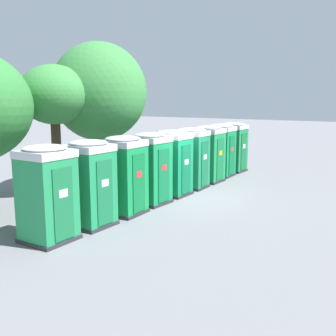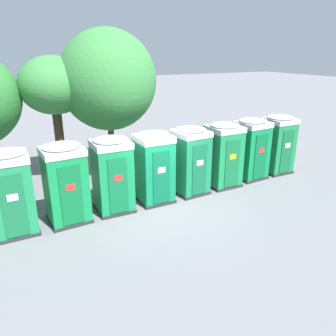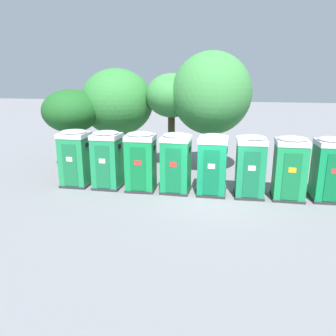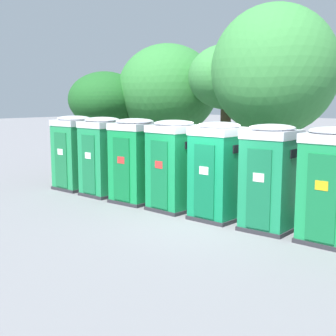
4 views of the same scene
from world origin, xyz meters
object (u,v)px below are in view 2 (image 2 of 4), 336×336
object	(u,v)px
street_tree_3	(108,80)
portapotty_6	(223,154)
portapotty_3	(112,174)
portapotty_2	(66,183)
portapotty_8	(277,144)
portapotty_1	(11,192)
portapotty_4	(154,167)
portapotty_7	(251,148)
portapotty_5	(190,160)
street_tree_2	(54,87)

from	to	relation	value
street_tree_3	portapotty_6	bearing A→B (deg)	-43.08
portapotty_3	portapotty_2	bearing A→B (deg)	-176.97
portapotty_8	portapotty_1	bearing A→B (deg)	-177.41
portapotty_2	portapotty_4	bearing A→B (deg)	2.41
portapotty_2	portapotty_7	distance (m)	7.59
portapotty_1	street_tree_3	size ratio (longest dim) A/B	0.42
portapotty_1	portapotty_5	bearing A→B (deg)	1.99
portapotty_6	portapotty_2	bearing A→B (deg)	-177.70
portapotty_1	portapotty_8	size ratio (longest dim) A/B	1.00
street_tree_2	portapotty_7	bearing A→B (deg)	-25.76
portapotty_1	portapotty_7	distance (m)	9.11
portapotty_2	street_tree_3	bearing A→B (deg)	53.73
portapotty_1	portapotty_8	world-z (taller)	same
portapotty_1	portapotty_6	xyz separation A→B (m)	(7.59, 0.26, -0.00)
portapotty_4	street_tree_3	xyz separation A→B (m)	(-0.46, 3.38, 2.70)
portapotty_3	street_tree_2	xyz separation A→B (m)	(-1.01, 3.75, 2.51)
portapotty_3	portapotty_6	xyz separation A→B (m)	(4.55, 0.16, -0.00)
portapotty_2	portapotty_5	distance (m)	4.56
portapotty_3	street_tree_2	size ratio (longest dim) A/B	0.51
portapotty_3	street_tree_2	bearing A→B (deg)	105.06
portapotty_1	portapotty_5	xyz separation A→B (m)	(6.07, 0.21, 0.00)
portapotty_2	portapotty_8	world-z (taller)	same
portapotty_1	portapotty_6	distance (m)	7.59
portapotty_1	portapotty_5	distance (m)	6.07
portapotty_7	portapotty_8	bearing A→B (deg)	1.78
portapotty_8	portapotty_3	bearing A→B (deg)	-177.12
portapotty_5	street_tree_3	size ratio (longest dim) A/B	0.42
portapotty_2	portapotty_6	distance (m)	6.07
portapotty_5	street_tree_3	distance (m)	4.71
street_tree_2	street_tree_3	xyz separation A→B (m)	(2.07, -0.32, 0.19)
portapotty_4	portapotty_1	bearing A→B (deg)	-178.15
portapotty_5	portapotty_8	world-z (taller)	same
portapotty_4	portapotty_5	xyz separation A→B (m)	(1.52, 0.06, 0.00)
street_tree_3	portapotty_2	bearing A→B (deg)	-126.27
portapotty_2	portapotty_5	size ratio (longest dim) A/B	1.00
portapotty_1	portapotty_3	xyz separation A→B (m)	(3.04, 0.10, -0.00)
portapotty_7	portapotty_1	bearing A→B (deg)	-177.27
portapotty_4	portapotty_5	size ratio (longest dim) A/B	1.00
portapotty_3	portapotty_8	world-z (taller)	same
portapotty_5	portapotty_8	xyz separation A→B (m)	(4.55, 0.27, -0.00)
portapotty_3	street_tree_3	world-z (taller)	street_tree_3
portapotty_3	portapotty_8	bearing A→B (deg)	2.88
portapotty_2	portapotty_3	bearing A→B (deg)	3.03
portapotty_6	street_tree_3	distance (m)	5.49
portapotty_4	portapotty_8	world-z (taller)	same
portapotty_8	street_tree_2	distance (m)	9.56
portapotty_4	portapotty_6	world-z (taller)	same
portapotty_4	portapotty_5	bearing A→B (deg)	2.40
street_tree_2	portapotty_5	bearing A→B (deg)	-41.97
portapotty_5	street_tree_3	bearing A→B (deg)	120.77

